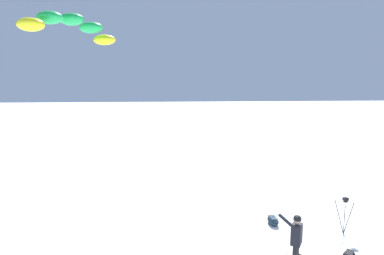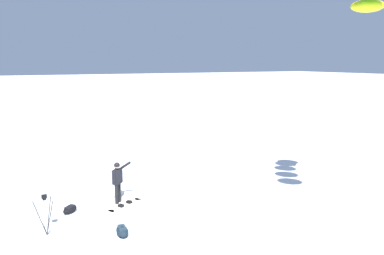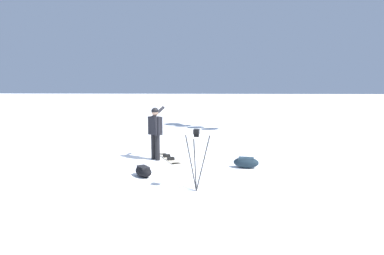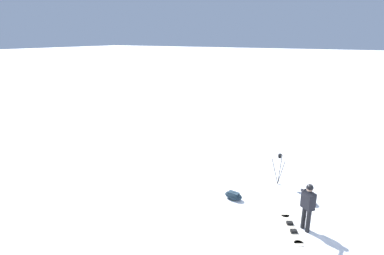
{
  "view_description": "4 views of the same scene",
  "coord_description": "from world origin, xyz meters",
  "px_view_note": "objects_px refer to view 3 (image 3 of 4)",
  "views": [
    {
      "loc": [
        7.23,
        -4.35,
        4.97
      ],
      "look_at": [
        -2.66,
        -2.67,
        3.74
      ],
      "focal_mm": 26.73,
      "sensor_mm": 36.0,
      "label": 1
    },
    {
      "loc": [
        -12.89,
        3.25,
        5.41
      ],
      "look_at": [
        -2.33,
        -2.11,
        3.26
      ],
      "focal_mm": 33.8,
      "sensor_mm": 36.0,
      "label": 2
    },
    {
      "loc": [
        -2.05,
        8.83,
        2.16
      ],
      "look_at": [
        -0.9,
        0.37,
        1.1
      ],
      "focal_mm": 28.66,
      "sensor_mm": 36.0,
      "label": 3
    },
    {
      "loc": [
        1.4,
        -9.37,
        5.98
      ],
      "look_at": [
        -2.56,
        -2.51,
        3.6
      ],
      "focal_mm": 28.56,
      "sensor_mm": 36.0,
      "label": 4
    }
  ],
  "objects_px": {
    "camera_tripod": "(196,147)",
    "gear_bag_small": "(246,162)",
    "snowboarder": "(155,128)",
    "gear_bag_large": "(143,171)",
    "snowboard": "(169,158)"
  },
  "relations": [
    {
      "from": "gear_bag_small",
      "to": "gear_bag_large",
      "type": "bearing_deg",
      "value": 24.99
    },
    {
      "from": "camera_tripod",
      "to": "gear_bag_small",
      "type": "height_order",
      "value": "camera_tripod"
    },
    {
      "from": "snowboarder",
      "to": "camera_tripod",
      "type": "height_order",
      "value": "snowboarder"
    },
    {
      "from": "snowboarder",
      "to": "camera_tripod",
      "type": "distance_m",
      "value": 3.18
    },
    {
      "from": "snowboard",
      "to": "gear_bag_large",
      "type": "relative_size",
      "value": 2.4
    },
    {
      "from": "gear_bag_large",
      "to": "snowboard",
      "type": "bearing_deg",
      "value": -96.33
    },
    {
      "from": "gear_bag_small",
      "to": "snowboard",
      "type": "bearing_deg",
      "value": -18.48
    },
    {
      "from": "snowboarder",
      "to": "gear_bag_large",
      "type": "bearing_deg",
      "value": 94.81
    },
    {
      "from": "gear_bag_small",
      "to": "snowboarder",
      "type": "bearing_deg",
      "value": -13.13
    },
    {
      "from": "snowboard",
      "to": "camera_tripod",
      "type": "height_order",
      "value": "camera_tripod"
    },
    {
      "from": "camera_tripod",
      "to": "gear_bag_large",
      "type": "bearing_deg",
      "value": -32.32
    },
    {
      "from": "snowboarder",
      "to": "gear_bag_small",
      "type": "height_order",
      "value": "snowboarder"
    },
    {
      "from": "gear_bag_small",
      "to": "camera_tripod",
      "type": "bearing_deg",
      "value": 61.89
    },
    {
      "from": "camera_tripod",
      "to": "gear_bag_small",
      "type": "bearing_deg",
      "value": -118.11
    },
    {
      "from": "snowboard",
      "to": "gear_bag_small",
      "type": "relative_size",
      "value": 2.28
    }
  ]
}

